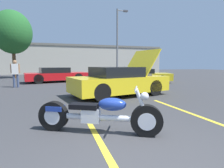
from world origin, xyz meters
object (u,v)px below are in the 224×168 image
(motorcycle, at_px, (98,114))
(spectator_by_show_car, at_px, (15,71))
(light_pole, at_px, (118,40))
(parked_car_mid_row, at_px, (57,75))
(tree_background, at_px, (12,32))
(show_car_hood_open, at_px, (119,81))
(parked_car_right_row, at_px, (141,76))

(motorcycle, xyz_separation_m, spectator_by_show_car, (-3.17, 8.43, 0.59))
(light_pole, distance_m, motorcycle, 15.61)
(parked_car_mid_row, bearing_deg, motorcycle, -96.74)
(light_pole, xyz_separation_m, parked_car_mid_row, (-6.23, -2.96, -3.34))
(light_pole, height_order, spectator_by_show_car, light_pole)
(tree_background, distance_m, spectator_by_show_car, 8.88)
(motorcycle, relative_size, spectator_by_show_car, 1.42)
(tree_background, bearing_deg, show_car_hood_open, -61.47)
(light_pole, xyz_separation_m, parked_car_right_row, (0.06, -5.30, -3.39))
(light_pole, distance_m, tree_background, 10.51)
(parked_car_right_row, bearing_deg, motorcycle, -106.26)
(parked_car_mid_row, distance_m, spectator_by_show_car, 3.70)
(light_pole, relative_size, tree_background, 1.06)
(motorcycle, bearing_deg, light_pole, 95.91)
(light_pole, bearing_deg, parked_car_right_row, -89.40)
(light_pole, height_order, tree_background, light_pole)
(light_pole, height_order, show_car_hood_open, light_pole)
(parked_car_right_row, bearing_deg, light_pole, 105.89)
(show_car_hood_open, bearing_deg, spectator_by_show_car, 126.01)
(show_car_hood_open, height_order, parked_car_mid_row, show_car_hood_open)
(motorcycle, bearing_deg, parked_car_right_row, 85.21)
(parked_car_right_row, bearing_deg, tree_background, 159.34)
(light_pole, relative_size, parked_car_mid_row, 1.41)
(tree_background, height_order, parked_car_mid_row, tree_background)
(show_car_hood_open, distance_m, parked_car_right_row, 6.08)
(show_car_hood_open, relative_size, spectator_by_show_car, 2.78)
(tree_background, bearing_deg, parked_car_mid_row, -51.94)
(tree_background, bearing_deg, spectator_by_show_car, -78.13)
(tree_background, distance_m, show_car_hood_open, 14.65)
(motorcycle, bearing_deg, show_car_hood_open, 91.31)
(light_pole, relative_size, parked_car_right_row, 1.51)
(parked_car_right_row, bearing_deg, parked_car_mid_row, 174.89)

